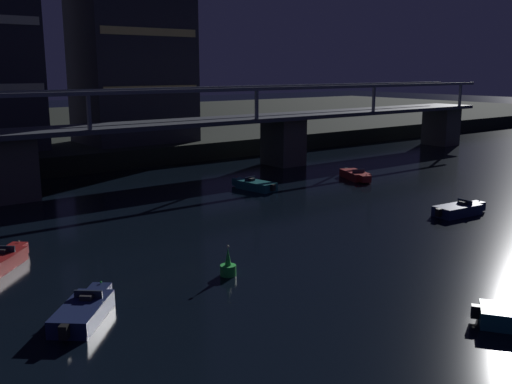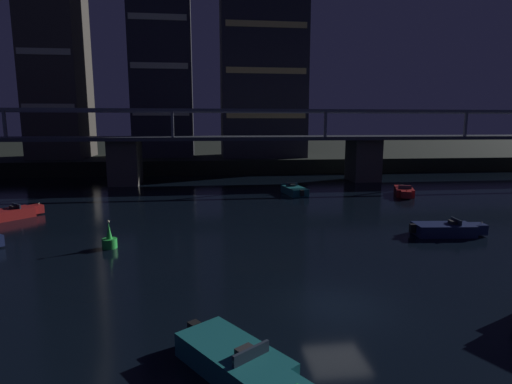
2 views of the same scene
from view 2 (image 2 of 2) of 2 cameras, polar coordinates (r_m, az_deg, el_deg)
name	(u,v)px [view 2 (image 2 of 2)]	position (r m, az deg, el deg)	size (l,w,h in m)	color
ground_plane	(338,306)	(18.11, 11.40, -15.43)	(400.00, 400.00, 0.00)	black
far_riverbank	(229,151)	(101.01, -3.86, 5.82)	(240.00, 80.00, 2.20)	black
river_bridge	(248,149)	(53.03, -1.09, 6.00)	(99.48, 6.40, 9.38)	#4C4944
tower_west_low	(54,30)	(74.95, -26.44, 19.70)	(8.15, 10.20, 40.00)	#423D38
tower_west_tall	(161,45)	(71.57, -13.13, 19.37)	(9.46, 8.14, 36.14)	#282833
tower_central	(262,52)	(69.93, 0.87, 18.99)	(13.40, 10.19, 34.08)	#282833
speedboat_near_center	(404,192)	(46.45, 20.03, 0.07)	(3.11, 5.08, 1.16)	maroon
speedboat_near_right	(294,190)	(44.66, 5.31, 0.24)	(2.39, 5.23, 1.16)	#196066
speedboat_mid_right	(447,229)	(31.00, 25.13, -4.76)	(5.23, 2.16, 1.16)	#19234C
speedboat_far_left	(238,362)	(13.45, -2.59, -22.68)	(3.90, 4.74, 1.16)	#196066
speedboat_far_center	(9,214)	(38.39, -31.33, -2.65)	(4.27, 4.50, 1.16)	maroon
channel_buoy	(109,241)	(26.82, -19.84, -6.42)	(0.90, 0.90, 1.76)	green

